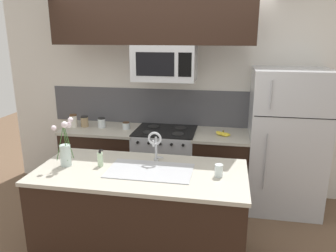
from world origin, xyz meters
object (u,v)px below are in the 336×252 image
Objects in this scene: stove_range at (165,164)px; storage_jar_tall at (74,121)px; sink_faucet at (155,142)px; dish_soap_bottle at (100,159)px; flower_vase at (66,151)px; storage_jar_short at (102,123)px; storage_jar_squat at (126,126)px; storage_jar_medium at (85,121)px; refrigerator at (285,141)px; banana_bunch at (223,134)px; spare_glass at (219,171)px; microwave at (165,63)px.

storage_jar_tall reaches higher than stove_range.
sink_faucet reaches higher than stove_range.
dish_soap_bottle is at bearing -54.60° from storage_jar_tall.
stove_range is at bearing 61.35° from flower_vase.
flower_vase reaches higher than dish_soap_bottle.
storage_jar_short is (0.37, 0.05, -0.02)m from storage_jar_tall.
storage_jar_short is 0.34m from storage_jar_squat.
refrigerator is at bearing 0.13° from storage_jar_medium.
refrigerator is 2.56m from storage_jar_medium.
storage_jar_tall is 0.56× the size of sink_faucet.
dish_soap_bottle is at bearing -145.87° from refrigerator.
banana_bunch is at bearing -0.88° from storage_jar_tall.
storage_jar_short is 2.02m from spare_glass.
storage_jar_squat is at bearing 82.14° from flower_vase.
stove_range is 0.86m from banana_bunch.
stove_range is at bearing -0.75° from storage_jar_medium.
sink_faucet reaches higher than dish_soap_bottle.
refrigerator is at bearing 34.13° from dish_soap_bottle.
storage_jar_tall is 1.03× the size of dish_soap_bottle.
stove_range is at bearing -1.40° from storage_jar_short.
storage_jar_tall reaches higher than dish_soap_bottle.
microwave is 1.63× the size of flower_vase.
storage_jar_medium is 1.82m from banana_bunch.
flower_vase is at bearing -179.60° from spare_glass.
storage_jar_medium is at bearing 177.66° from banana_bunch.
storage_jar_short is 1.30m from flower_vase.
storage_jar_short is at bearing 7.89° from storage_jar_tall.
flower_vase is (-1.40, -0.01, 0.09)m from spare_glass.
microwave reaches higher than storage_jar_squat.
stove_range is 1.53m from spare_glass.
sink_faucet is at bearing -37.05° from storage_jar_tall.
refrigerator is at bearing 0.78° from stove_range.
storage_jar_medium is 0.31× the size of flower_vase.
storage_jar_tall is 0.89× the size of banana_bunch.
flower_vase is (-1.41, -1.21, 0.12)m from banana_bunch.
microwave reaches higher than spare_glass.
spare_glass is at bearing -20.30° from sink_faucet.
stove_range is at bearing 95.73° from sink_faucet.
refrigerator is 0.75m from banana_bunch.
dish_soap_bottle is (0.14, -1.23, 0.02)m from storage_jar_squat.
storage_jar_squat is 1.76m from spare_glass.
dish_soap_bottle is (-0.37, -1.23, 0.52)m from stove_range.
storage_jar_medium is 1.29× the size of spare_glass.
refrigerator is 3.75× the size of flower_vase.
spare_glass is at bearing -120.43° from refrigerator.
storage_jar_squat is at bearing -0.87° from storage_jar_medium.
dish_soap_bottle is 0.36× the size of flower_vase.
microwave is at bearing 119.95° from spare_glass.
stove_range is 1.00m from storage_jar_short.
refrigerator reaches higher than spare_glass.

